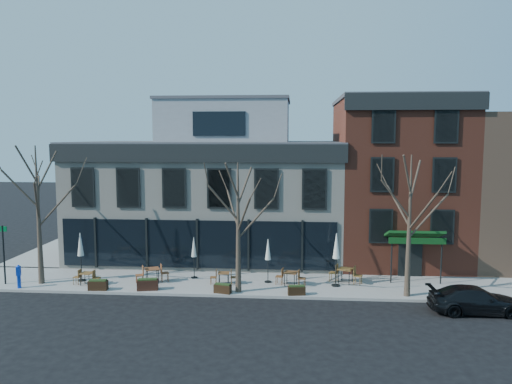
# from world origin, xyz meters

# --- Properties ---
(ground) EXTENTS (120.00, 120.00, 0.00)m
(ground) POSITION_xyz_m (0.00, 0.00, 0.00)
(ground) COLOR black
(ground) RESTS_ON ground
(sidewalk_front) EXTENTS (33.50, 4.70, 0.15)m
(sidewalk_front) POSITION_xyz_m (3.25, -2.15, 0.07)
(sidewalk_front) COLOR gray
(sidewalk_front) RESTS_ON ground
(sidewalk_side) EXTENTS (4.50, 12.00, 0.15)m
(sidewalk_side) POSITION_xyz_m (-11.25, 6.00, 0.07)
(sidewalk_side) COLOR gray
(sidewalk_side) RESTS_ON ground
(corner_building) EXTENTS (18.39, 10.39, 11.10)m
(corner_building) POSITION_xyz_m (0.07, 5.07, 4.72)
(corner_building) COLOR beige
(corner_building) RESTS_ON ground
(red_brick_building) EXTENTS (8.20, 11.78, 11.18)m
(red_brick_building) POSITION_xyz_m (13.00, 4.98, 5.64)
(red_brick_building) COLOR brown
(red_brick_building) RESTS_ON ground
(tree_corner) EXTENTS (3.93, 3.98, 7.92)m
(tree_corner) POSITION_xyz_m (-8.49, -3.20, 4.25)
(tree_corner) COLOR #382B21
(tree_corner) RESTS_ON sidewalk_front
(tree_mid) EXTENTS (3.50, 3.55, 7.04)m
(tree_mid) POSITION_xyz_m (3.01, -3.90, 3.79)
(tree_mid) COLOR #382B21
(tree_mid) RESTS_ON sidewalk_front
(tree_right) EXTENTS (3.72, 3.77, 7.48)m
(tree_right) POSITION_xyz_m (12.01, -3.90, 4.02)
(tree_right) COLOR #382B21
(tree_right) RESTS_ON sidewalk_front
(sign_pole) EXTENTS (0.50, 0.10, 3.40)m
(sign_pole) POSITION_xyz_m (-10.50, -3.50, 2.07)
(sign_pole) COLOR black
(sign_pole) RESTS_ON sidewalk_front
(parked_sedan) EXTENTS (4.51, 1.92, 1.30)m
(parked_sedan) POSITION_xyz_m (14.84, -5.84, 0.65)
(parked_sedan) COLOR black
(parked_sedan) RESTS_ON ground
(call_box) EXTENTS (0.27, 0.27, 1.34)m
(call_box) POSITION_xyz_m (-9.27, -4.20, 0.86)
(call_box) COLOR #0E36B8
(call_box) RESTS_ON sidewalk_front
(cafe_set_0) EXTENTS (1.63, 0.69, 0.85)m
(cafe_set_0) POSITION_xyz_m (-5.77, -3.28, 0.59)
(cafe_set_0) COLOR brown
(cafe_set_0) RESTS_ON sidewalk_front
(cafe_set_2) EXTENTS (1.96, 1.24, 1.02)m
(cafe_set_2) POSITION_xyz_m (-2.16, -2.58, 0.67)
(cafe_set_2) COLOR brown
(cafe_set_2) RESTS_ON sidewalk_front
(cafe_set_3) EXTENTS (1.60, 0.68, 0.83)m
(cafe_set_3) POSITION_xyz_m (2.01, -2.60, 0.58)
(cafe_set_3) COLOR brown
(cafe_set_3) RESTS_ON sidewalk_front
(cafe_set_4) EXTENTS (1.81, 0.84, 0.93)m
(cafe_set_4) POSITION_xyz_m (5.82, -2.48, 0.63)
(cafe_set_4) COLOR brown
(cafe_set_4) RESTS_ON sidewalk_front
(cafe_set_5) EXTENTS (1.99, 1.20, 1.03)m
(cafe_set_5) POSITION_xyz_m (8.98, -1.76, 0.68)
(cafe_set_5) COLOR brown
(cafe_set_5) RESTS_ON sidewalk_front
(umbrella_0) EXTENTS (0.46, 0.46, 2.85)m
(umbrella_0) POSITION_xyz_m (-6.39, -2.56, 2.16)
(umbrella_0) COLOR black
(umbrella_0) RESTS_ON sidewalk_front
(umbrella_2) EXTENTS (0.40, 0.40, 2.47)m
(umbrella_2) POSITION_xyz_m (0.07, -1.48, 1.89)
(umbrella_2) COLOR black
(umbrella_2) RESTS_ON sidewalk_front
(umbrella_3) EXTENTS (0.41, 0.41, 2.54)m
(umbrella_3) POSITION_xyz_m (4.51, -2.01, 1.94)
(umbrella_3) COLOR black
(umbrella_3) RESTS_ON sidewalk_front
(umbrella_4) EXTENTS (0.48, 0.48, 3.03)m
(umbrella_4) POSITION_xyz_m (8.37, -2.43, 2.29)
(umbrella_4) COLOR black
(umbrella_4) RESTS_ON sidewalk_front
(planter_0) EXTENTS (1.05, 0.46, 0.58)m
(planter_0) POSITION_xyz_m (-4.74, -4.20, 0.44)
(planter_0) COLOR black
(planter_0) RESTS_ON sidewalk_front
(planter_1) EXTENTS (1.20, 0.67, 0.64)m
(planter_1) POSITION_xyz_m (-2.02, -3.98, 0.47)
(planter_1) COLOR black
(planter_1) RESTS_ON sidewalk_front
(planter_2) EXTENTS (0.99, 0.58, 0.52)m
(planter_2) POSITION_xyz_m (2.18, -4.20, 0.41)
(planter_2) COLOR black
(planter_2) RESTS_ON sidewalk_front
(planter_3) EXTENTS (0.96, 0.49, 0.52)m
(planter_3) POSITION_xyz_m (6.16, -4.20, 0.41)
(planter_3) COLOR black
(planter_3) RESTS_ON sidewalk_front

